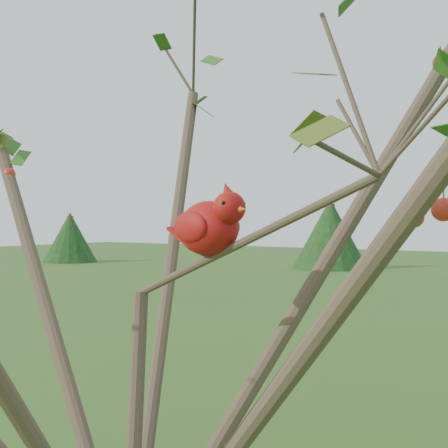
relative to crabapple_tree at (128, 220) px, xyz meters
name	(u,v)px	position (x,y,z in m)	size (l,w,h in m)	color
crabapple_tree	(128,220)	(0.00, 0.00, 0.00)	(2.35, 2.05, 2.95)	#3B2D20
cardinal	(211,226)	(0.14, 0.11, -0.01)	(0.25, 0.15, 0.17)	#AF160F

